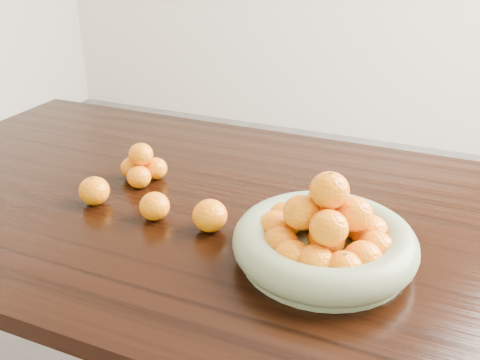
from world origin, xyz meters
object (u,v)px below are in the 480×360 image
at_px(dining_table, 255,243).
at_px(fruit_bowl, 324,239).
at_px(orange_pyramid, 142,167).
at_px(loose_orange_0, 94,191).

bearing_deg(dining_table, fruit_bowl, -34.24).
xyz_separation_m(fruit_bowl, orange_pyramid, (-0.51, 0.16, -0.01)).
distance_m(fruit_bowl, loose_orange_0, 0.55).
height_order(fruit_bowl, orange_pyramid, fruit_bowl).
bearing_deg(dining_table, loose_orange_0, -161.93).
bearing_deg(fruit_bowl, dining_table, 145.76).
bearing_deg(loose_orange_0, dining_table, 18.07).
relative_size(dining_table, fruit_bowl, 5.67).
height_order(fruit_bowl, loose_orange_0, fruit_bowl).
height_order(dining_table, loose_orange_0, loose_orange_0).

